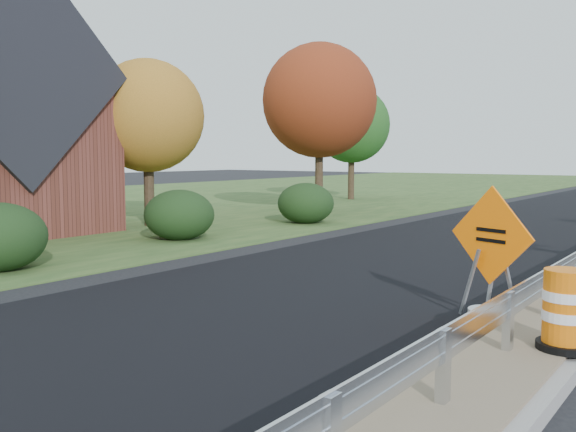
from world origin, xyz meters
The scene contains 9 objects.
grass_verge_near centered at (-24.00, 10.00, 0.01)m, with size 30.00×120.00×0.03m, color #2C491F.
milled_overlay centered at (-4.40, 10.00, 0.01)m, with size 7.20×120.00×0.01m, color black.
hedge_mid centered at (-11.50, 0.00, 0.76)m, with size 2.09×2.09×1.52m, color black.
hedge_north centered at (-11.00, 6.00, 0.76)m, with size 2.09×2.09×1.52m, color black.
tree_near_yellow centered at (-15.00, 2.00, 3.89)m, with size 3.96×3.96×5.88m.
tree_near_red centered at (-13.00, 10.00, 4.86)m, with size 4.95×4.95×7.35m.
tree_near_back centered at (-16.00, 18.00, 4.21)m, with size 4.29×4.29×6.37m.
caution_sign centered at (-0.90, -3.93, 0.53)m, with size 1.42×0.63×2.08m.
barrel_median_near centered at (0.55, -5.60, 0.69)m, with size 0.66×0.66×0.96m.
Camera 1 is at (2.21, -13.58, 2.54)m, focal length 40.00 mm.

